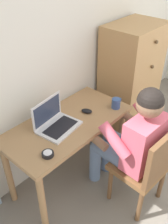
# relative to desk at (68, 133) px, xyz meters

# --- Properties ---
(wall_back) EXTENTS (4.80, 0.05, 2.50)m
(wall_back) POSITION_rel_desk_xyz_m (0.51, 0.35, 0.64)
(wall_back) COLOR silver
(wall_back) RESTS_ON ground_plane
(desk) EXTENTS (1.16, 0.57, 0.73)m
(desk) POSITION_rel_desk_xyz_m (0.00, 0.00, 0.00)
(desk) COLOR #9E754C
(desk) RESTS_ON ground_plane
(dresser) EXTENTS (0.65, 0.49, 1.32)m
(dresser) POSITION_rel_desk_xyz_m (1.07, 0.07, 0.05)
(dresser) COLOR tan
(dresser) RESTS_ON ground_plane
(chair) EXTENTS (0.44, 0.42, 0.86)m
(chair) POSITION_rel_desk_xyz_m (0.24, -0.67, -0.13)
(chair) COLOR brown
(chair) RESTS_ON ground_plane
(person_seated) EXTENTS (0.55, 0.60, 1.18)m
(person_seated) POSITION_rel_desk_xyz_m (0.25, -0.49, 0.05)
(person_seated) COLOR #6B84AD
(person_seated) RESTS_ON ground_plane
(laptop) EXTENTS (0.37, 0.29, 0.24)m
(laptop) POSITION_rel_desk_xyz_m (-0.11, 0.03, 0.17)
(laptop) COLOR silver
(laptop) RESTS_ON desk
(computer_mouse) EXTENTS (0.09, 0.12, 0.03)m
(computer_mouse) POSITION_rel_desk_xyz_m (0.22, -0.03, 0.13)
(computer_mouse) COLOR black
(computer_mouse) RESTS_ON desk
(desk_clock) EXTENTS (0.09, 0.09, 0.03)m
(desk_clock) POSITION_rel_desk_xyz_m (-0.38, -0.18, 0.13)
(desk_clock) COLOR black
(desk_clock) RESTS_ON desk
(coffee_mug) EXTENTS (0.12, 0.08, 0.09)m
(coffee_mug) POSITION_rel_desk_xyz_m (0.46, -0.18, 0.16)
(coffee_mug) COLOR #33518C
(coffee_mug) RESTS_ON desk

